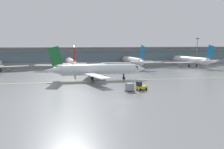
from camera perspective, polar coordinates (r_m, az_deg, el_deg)
ground_plane at (r=47.42m, az=2.55°, el=-6.30°), size 400.00×400.00×0.00m
taxiway_centreline_stripe at (r=73.25m, az=-2.80°, el=-1.51°), size 109.73×8.41×0.01m
terminal_concourse at (r=124.70m, az=-8.89°, el=4.25°), size 192.98×11.00×9.60m
gate_airplane_2 at (r=104.26m, az=-9.59°, el=2.73°), size 29.82×31.98×10.62m
gate_airplane_3 at (r=114.32m, az=4.81°, el=3.21°), size 30.27×32.52×10.78m
gate_airplane_4 at (r=124.46m, az=18.04°, el=3.20°), size 30.18×32.58×10.78m
taxiing_regional_jet at (r=74.73m, az=-3.46°, el=1.08°), size 31.71×29.41×10.50m
baggage_tug at (r=58.86m, az=6.78°, el=-2.81°), size 2.85×2.10×2.10m
cargo_dolly_lead at (r=57.09m, az=4.20°, el=-2.93°), size 2.41×2.04×1.94m
apron_light_mast_1 at (r=140.30m, az=19.33°, el=5.43°), size 1.80×0.36×14.23m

